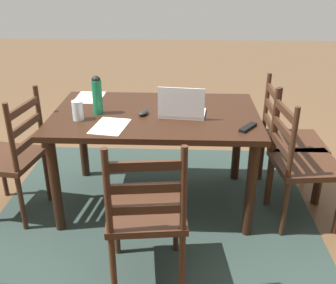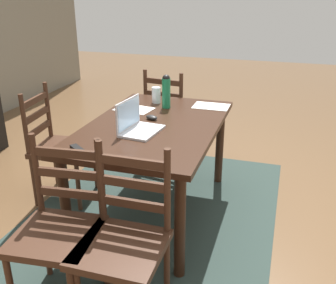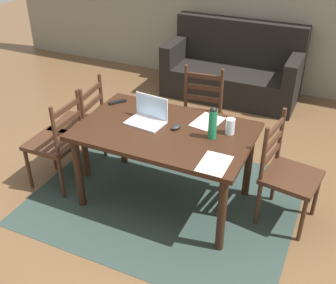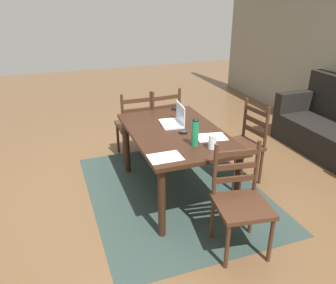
# 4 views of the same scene
# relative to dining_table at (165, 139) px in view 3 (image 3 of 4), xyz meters

# --- Properties ---
(ground_plane) EXTENTS (14.00, 14.00, 0.00)m
(ground_plane) POSITION_rel_dining_table_xyz_m (0.00, 0.00, -0.65)
(ground_plane) COLOR brown
(area_rug) EXTENTS (2.36, 1.88, 0.01)m
(area_rug) POSITION_rel_dining_table_xyz_m (0.00, 0.00, -0.65)
(area_rug) COLOR #283833
(area_rug) RESTS_ON ground
(dining_table) EXTENTS (1.48, 0.94, 0.75)m
(dining_table) POSITION_rel_dining_table_xyz_m (0.00, 0.00, 0.00)
(dining_table) COLOR black
(dining_table) RESTS_ON ground
(chair_left_far) EXTENTS (0.48, 0.48, 0.95)m
(chair_left_far) POSITION_rel_dining_table_xyz_m (-1.03, 0.19, -0.19)
(chair_left_far) COLOR #3D2316
(chair_left_far) RESTS_ON ground
(chair_left_near) EXTENTS (0.44, 0.44, 0.95)m
(chair_left_near) POSITION_rel_dining_table_xyz_m (-1.03, -0.19, -0.19)
(chair_left_near) COLOR #3D2316
(chair_left_near) RESTS_ON ground
(chair_far_head) EXTENTS (0.49, 0.49, 0.95)m
(chair_far_head) POSITION_rel_dining_table_xyz_m (-0.00, 0.84, -0.19)
(chair_far_head) COLOR #3D2316
(chair_far_head) RESTS_ON ground
(chair_right_far) EXTENTS (0.50, 0.50, 0.95)m
(chair_right_far) POSITION_rel_dining_table_xyz_m (1.03, 0.19, -0.19)
(chair_right_far) COLOR #3D2316
(chair_right_far) RESTS_ON ground
(couch) EXTENTS (1.80, 0.80, 1.00)m
(couch) POSITION_rel_dining_table_xyz_m (-0.13, 2.49, -0.30)
(couch) COLOR black
(couch) RESTS_ON ground
(laptop) EXTENTS (0.34, 0.25, 0.23)m
(laptop) POSITION_rel_dining_table_xyz_m (-0.19, 0.07, 0.15)
(laptop) COLOR silver
(laptop) RESTS_ON dining_table
(water_bottle) EXTENTS (0.07, 0.07, 0.28)m
(water_bottle) POSITION_rel_dining_table_xyz_m (0.41, 0.04, 0.24)
(water_bottle) COLOR #197247
(water_bottle) RESTS_ON dining_table
(drinking_glass) EXTENTS (0.08, 0.08, 0.14)m
(drinking_glass) POSITION_rel_dining_table_xyz_m (0.52, 0.16, 0.16)
(drinking_glass) COLOR silver
(drinking_glass) RESTS_ON dining_table
(computer_mouse) EXTENTS (0.09, 0.11, 0.03)m
(computer_mouse) POSITION_rel_dining_table_xyz_m (0.08, 0.05, 0.11)
(computer_mouse) COLOR black
(computer_mouse) RESTS_ON dining_table
(tv_remote) EXTENTS (0.14, 0.16, 0.02)m
(tv_remote) POSITION_rel_dining_table_xyz_m (-0.63, 0.27, 0.11)
(tv_remote) COLOR black
(tv_remote) RESTS_ON dining_table
(paper_stack_left) EXTENTS (0.21, 0.30, 0.00)m
(paper_stack_left) POSITION_rel_dining_table_xyz_m (0.55, -0.32, 0.10)
(paper_stack_left) COLOR white
(paper_stack_left) RESTS_ON dining_table
(paper_stack_right) EXTENTS (0.25, 0.33, 0.00)m
(paper_stack_right) POSITION_rel_dining_table_xyz_m (0.28, 0.27, 0.10)
(paper_stack_right) COLOR white
(paper_stack_right) RESTS_ON dining_table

